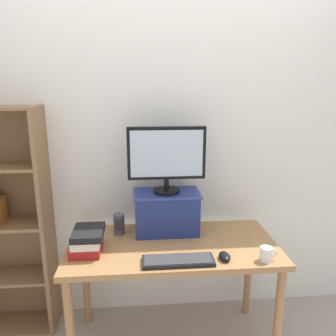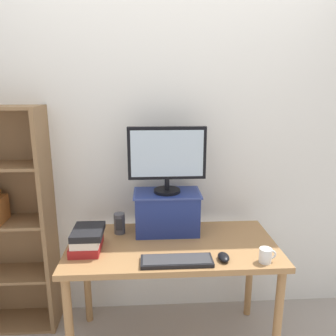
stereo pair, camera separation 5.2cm
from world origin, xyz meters
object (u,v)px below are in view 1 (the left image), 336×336
(computer_monitor, at_px, (167,157))
(desk_speaker, at_px, (119,224))
(riser_box, at_px, (167,211))
(coffee_mug, at_px, (266,254))
(computer_mouse, at_px, (225,256))
(book_stack, at_px, (87,240))
(desk, at_px, (172,256))
(keyboard, at_px, (178,261))

(computer_monitor, distance_m, desk_speaker, 0.55)
(riser_box, bearing_deg, coffee_mug, -39.19)
(computer_mouse, bearing_deg, book_stack, 168.13)
(book_stack, distance_m, desk_speaker, 0.28)
(computer_monitor, bearing_deg, book_stack, -155.20)
(book_stack, relative_size, coffee_mug, 2.47)
(computer_monitor, distance_m, book_stack, 0.71)
(book_stack, height_order, desk_speaker, same)
(desk, xyz_separation_m, keyboard, (0.01, -0.23, 0.10))
(book_stack, bearing_deg, coffee_mug, -11.20)
(computer_mouse, distance_m, book_stack, 0.81)
(desk, relative_size, desk_speaker, 9.38)
(riser_box, relative_size, desk_speaker, 3.18)
(riser_box, xyz_separation_m, desk_speaker, (-0.32, -0.01, -0.08))
(computer_mouse, height_order, desk_speaker, desk_speaker)
(computer_monitor, xyz_separation_m, coffee_mug, (0.53, -0.43, -0.48))
(desk, relative_size, computer_mouse, 12.56)
(desk_speaker, bearing_deg, riser_box, 1.58)
(keyboard, distance_m, coffee_mug, 0.50)
(desk_speaker, bearing_deg, book_stack, -128.29)
(keyboard, bearing_deg, computer_monitor, 94.35)
(desk, distance_m, book_stack, 0.54)
(computer_monitor, relative_size, coffee_mug, 5.14)
(computer_mouse, bearing_deg, desk, 142.16)
(desk, relative_size, keyboard, 3.23)
(computer_monitor, distance_m, coffee_mug, 0.84)
(computer_monitor, height_order, keyboard, computer_monitor)
(keyboard, bearing_deg, riser_box, 94.34)
(riser_box, bearing_deg, desk, -82.96)
(coffee_mug, bearing_deg, computer_monitor, 140.91)
(riser_box, distance_m, coffee_mug, 0.69)
(computer_monitor, height_order, computer_mouse, computer_monitor)
(riser_box, bearing_deg, computer_monitor, -90.00)
(keyboard, xyz_separation_m, coffee_mug, (0.50, -0.02, 0.03))
(computer_mouse, distance_m, desk_speaker, 0.73)
(coffee_mug, bearing_deg, computer_mouse, 171.12)
(desk, bearing_deg, computer_mouse, -37.84)
(riser_box, xyz_separation_m, book_stack, (-0.49, -0.23, -0.08))
(book_stack, bearing_deg, computer_monitor, 24.80)
(computer_mouse, bearing_deg, computer_monitor, 127.21)
(computer_monitor, distance_m, keyboard, 0.65)
(coffee_mug, height_order, desk_speaker, desk_speaker)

